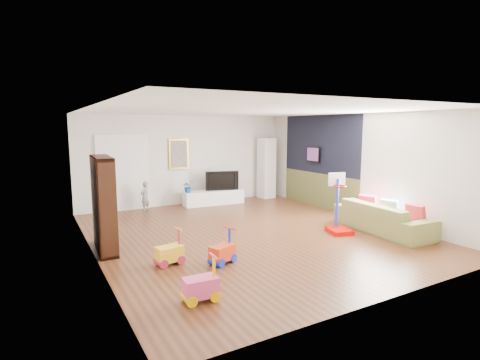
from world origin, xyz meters
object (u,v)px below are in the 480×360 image
bookshelf (104,204)px  basketball_hoop (340,203)px  media_console (214,197)px  sofa (383,217)px

bookshelf → basketball_hoop: bookshelf is taller
media_console → basketball_hoop: bearing=-71.3°
media_console → bookshelf: 4.71m
bookshelf → sofa: (5.69, -1.74, -0.57)m
media_console → basketball_hoop: (1.11, -4.21, 0.46)m
media_console → basketball_hoop: basketball_hoop is taller
sofa → basketball_hoop: size_ratio=1.69×
bookshelf → sofa: size_ratio=0.79×
media_console → basketball_hoop: 4.38m
media_console → sofa: 5.04m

